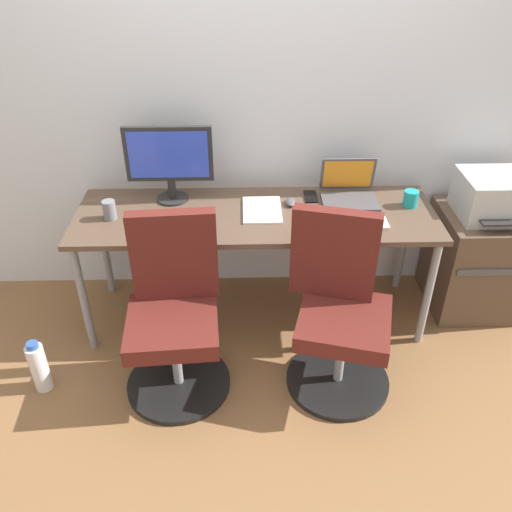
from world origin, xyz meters
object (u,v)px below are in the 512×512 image
at_px(side_cabinet, 476,260).
at_px(open_laptop, 349,190).
at_px(coffee_mug, 411,199).
at_px(printer, 494,196).
at_px(office_chair_left, 175,316).
at_px(desktop_monitor, 169,159).
at_px(office_chair_right, 339,313).
at_px(water_bottle_on_floor, 39,367).

height_order(side_cabinet, open_laptop, open_laptop).
distance_m(side_cabinet, coffee_mug, 0.65).
bearing_deg(side_cabinet, printer, -90.00).
xyz_separation_m(office_chair_left, desktop_monitor, (-0.06, 0.69, 0.54)).
xyz_separation_m(office_chair_right, printer, (0.94, 0.61, 0.33)).
bearing_deg(printer, office_chair_left, -160.95).
distance_m(office_chair_right, side_cabinet, 1.12).
bearing_deg(desktop_monitor, coffee_mug, -4.79).
distance_m(water_bottle_on_floor, open_laptop, 1.91).
relative_size(printer, coffee_mug, 4.35).
height_order(water_bottle_on_floor, coffee_mug, coffee_mug).
relative_size(water_bottle_on_floor, open_laptop, 1.00).
xyz_separation_m(printer, coffee_mug, (-0.48, -0.03, 0.00)).
distance_m(office_chair_left, side_cabinet, 1.86).
bearing_deg(desktop_monitor, office_chair_right, -38.38).
relative_size(office_chair_right, side_cabinet, 1.49).
bearing_deg(desktop_monitor, open_laptop, -1.14).
bearing_deg(office_chair_left, printer, 19.05).
height_order(office_chair_right, open_laptop, office_chair_right).
relative_size(office_chair_right, printer, 2.35).
bearing_deg(water_bottle_on_floor, printer, 15.10).
height_order(office_chair_left, printer, office_chair_left).
relative_size(desktop_monitor, coffee_mug, 5.22).
height_order(office_chair_right, desktop_monitor, desktop_monitor).
xyz_separation_m(printer, open_laptop, (-0.81, 0.06, 0.01)).
bearing_deg(office_chair_right, printer, 32.96).
bearing_deg(open_laptop, coffee_mug, -15.53).
relative_size(office_chair_right, desktop_monitor, 1.96).
relative_size(office_chair_right, open_laptop, 3.03).
height_order(office_chair_right, coffee_mug, office_chair_right).
relative_size(office_chair_left, printer, 2.35).
xyz_separation_m(printer, desktop_monitor, (-1.81, 0.08, 0.21)).
height_order(office_chair_left, office_chair_right, same).
distance_m(printer, coffee_mug, 0.48).
relative_size(printer, water_bottle_on_floor, 1.29).
distance_m(office_chair_right, printer, 1.17).
xyz_separation_m(water_bottle_on_floor, coffee_mug, (1.99, 0.64, 0.61)).
distance_m(office_chair_left, open_laptop, 1.21).
relative_size(side_cabinet, desktop_monitor, 1.31).
bearing_deg(office_chair_right, office_chair_left, 179.86).
xyz_separation_m(office_chair_left, office_chair_right, (0.82, -0.00, 0.00)).
bearing_deg(coffee_mug, desktop_monitor, 175.21).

